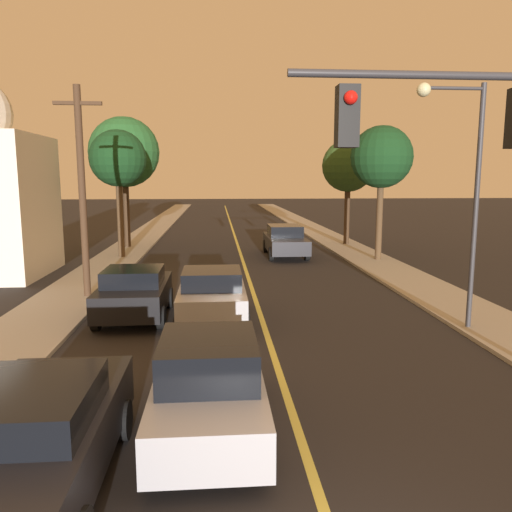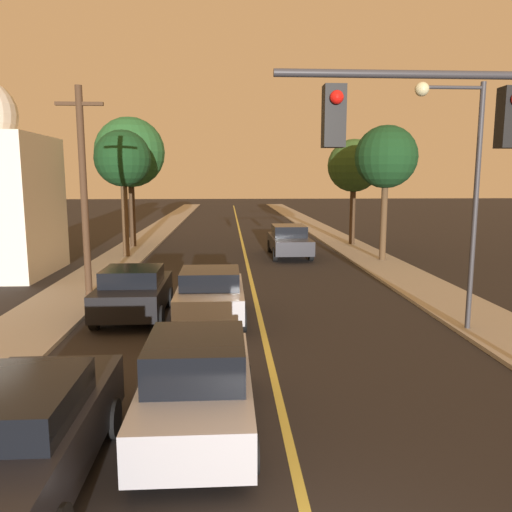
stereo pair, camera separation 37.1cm
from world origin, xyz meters
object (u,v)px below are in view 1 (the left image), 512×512
(car_near_lane_second, at_px, (212,294))
(tree_left_far, at_px, (118,159))
(car_outer_lane_second, at_px, (135,292))
(tree_right_far, at_px, (348,166))
(car_outer_lane_front, at_px, (31,437))
(streetlamp_right, at_px, (462,172))
(tree_left_near, at_px, (124,153))
(car_far_oncoming, at_px, (285,240))
(tree_right_near, at_px, (382,158))
(utility_pole_left, at_px, (82,189))
(car_near_lane_front, at_px, (209,385))

(car_near_lane_second, height_order, tree_left_far, tree_left_far)
(car_outer_lane_second, relative_size, tree_right_far, 0.59)
(car_outer_lane_front, xyz_separation_m, streetlamp_right, (9.01, 6.58, 3.56))
(car_near_lane_second, distance_m, tree_right_far, 18.75)
(tree_left_near, bearing_deg, car_outer_lane_second, -79.49)
(streetlamp_right, bearing_deg, car_outer_lane_second, 167.65)
(car_far_oncoming, xyz_separation_m, tree_right_near, (4.50, -2.12, 4.35))
(tree_left_near, bearing_deg, car_near_lane_second, -71.93)
(car_near_lane_second, distance_m, tree_left_far, 13.69)
(utility_pole_left, distance_m, tree_left_far, 9.04)
(tree_left_far, distance_m, tree_right_near, 13.37)
(car_outer_lane_second, bearing_deg, tree_left_near, 100.51)
(car_near_lane_second, height_order, utility_pole_left, utility_pole_left)
(car_near_lane_front, xyz_separation_m, tree_left_far, (-4.85, 18.64, 4.36))
(car_outer_lane_second, relative_size, streetlamp_right, 0.58)
(utility_pole_left, distance_m, tree_left_near, 13.06)
(utility_pole_left, bearing_deg, car_near_lane_front, -65.55)
(car_near_lane_second, relative_size, car_outer_lane_front, 0.88)
(car_near_lane_front, xyz_separation_m, utility_pole_left, (-4.42, 9.71, 3.05))
(utility_pole_left, bearing_deg, tree_left_near, 93.57)
(tree_right_near, xyz_separation_m, tree_right_far, (-0.03, 6.18, -0.27))
(car_outer_lane_second, height_order, tree_left_far, tree_left_far)
(car_near_lane_second, bearing_deg, car_near_lane_front, -90.00)
(car_near_lane_second, height_order, tree_right_near, tree_right_near)
(utility_pole_left, height_order, tree_left_far, utility_pole_left)
(car_outer_lane_second, distance_m, car_far_oncoming, 13.33)
(car_outer_lane_front, height_order, car_outer_lane_second, car_outer_lane_front)
(tree_left_far, bearing_deg, car_outer_lane_second, -77.74)
(car_outer_lane_second, relative_size, tree_left_far, 0.58)
(car_outer_lane_front, distance_m, tree_right_near, 21.60)
(tree_right_far, bearing_deg, car_outer_lane_front, -113.61)
(car_near_lane_second, height_order, tree_right_far, tree_right_far)
(car_near_lane_front, height_order, tree_left_far, tree_left_far)
(tree_left_far, bearing_deg, streetlamp_right, -49.66)
(utility_pole_left, xyz_separation_m, tree_right_far, (12.75, 13.18, 1.09))
(car_outer_lane_front, distance_m, tree_right_far, 26.96)
(tree_right_near, bearing_deg, utility_pole_left, -151.28)
(car_far_oncoming, distance_m, streetlamp_right, 14.49)
(car_near_lane_second, relative_size, streetlamp_right, 0.59)
(car_outer_lane_front, bearing_deg, tree_right_near, 59.59)
(tree_left_far, bearing_deg, tree_right_far, 17.86)
(car_outer_lane_front, bearing_deg, utility_pole_left, 100.52)
(car_far_oncoming, xyz_separation_m, streetlamp_right, (2.81, -13.77, 3.51))
(car_near_lane_front, xyz_separation_m, streetlamp_right, (6.68, 5.07, 3.56))
(utility_pole_left, xyz_separation_m, tree_left_near, (-0.81, 12.91, 1.85))
(tree_left_far, height_order, tree_right_near, tree_right_near)
(car_near_lane_second, xyz_separation_m, utility_pole_left, (-4.42, 3.10, 3.05))
(tree_left_far, height_order, tree_right_far, tree_left_far)
(car_near_lane_second, distance_m, streetlamp_right, 7.73)
(car_outer_lane_front, bearing_deg, car_outer_lane_second, 90.00)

